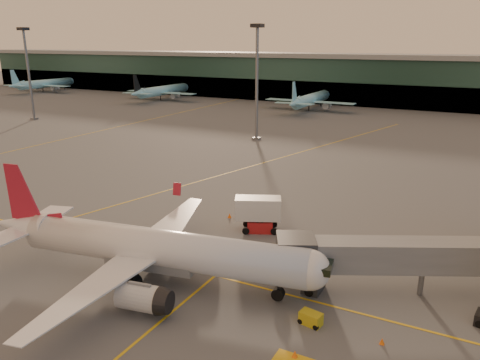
% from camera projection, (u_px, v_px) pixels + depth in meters
% --- Properties ---
extents(ground, '(600.00, 600.00, 0.00)m').
position_uv_depth(ground, '(142.00, 287.00, 43.74)').
color(ground, '#4C4F54').
rests_on(ground, ground).
extents(taxi_markings, '(100.12, 173.00, 0.01)m').
position_uv_depth(taxi_markings, '(268.00, 167.00, 84.74)').
color(taxi_markings, gold).
rests_on(taxi_markings, ground).
extents(terminal, '(400.00, 20.00, 17.60)m').
position_uv_depth(terminal, '(404.00, 81.00, 161.53)').
color(terminal, '#19382D').
rests_on(terminal, ground).
extents(mast_west_far, '(2.40, 2.40, 25.60)m').
position_uv_depth(mast_west_far, '(28.00, 67.00, 132.15)').
color(mast_west_far, slate).
rests_on(mast_west_far, ground).
extents(mast_west_near, '(2.40, 2.40, 25.60)m').
position_uv_depth(mast_west_near, '(257.00, 74.00, 104.38)').
color(mast_west_near, slate).
rests_on(mast_west_near, ground).
extents(distant_aircraft_row, '(225.00, 34.00, 13.00)m').
position_uv_depth(distant_aircraft_row, '(235.00, 105.00, 167.78)').
color(distant_aircraft_row, '#91DEF3').
rests_on(distant_aircraft_row, ground).
extents(main_airplane, '(34.22, 31.04, 10.36)m').
position_uv_depth(main_airplane, '(151.00, 249.00, 43.82)').
color(main_airplane, white).
rests_on(main_airplane, ground).
extents(jet_bridge, '(25.56, 14.61, 5.36)m').
position_uv_depth(jet_bridge, '(439.00, 258.00, 41.41)').
color(jet_bridge, slate).
rests_on(jet_bridge, ground).
extents(catering_truck, '(5.91, 4.40, 4.21)m').
position_uv_depth(catering_truck, '(258.00, 212.00, 55.88)').
color(catering_truck, red).
rests_on(catering_truck, ground).
extents(gpu_cart, '(1.97, 1.39, 1.06)m').
position_uv_depth(gpu_cart, '(311.00, 319.00, 37.78)').
color(gpu_cart, gold).
rests_on(gpu_cart, ground).
extents(cone_nose, '(0.39, 0.39, 0.50)m').
position_uv_depth(cone_nose, '(382.00, 341.00, 35.40)').
color(cone_nose, orange).
rests_on(cone_nose, ground).
extents(cone_tail, '(0.38, 0.38, 0.48)m').
position_uv_depth(cone_tail, '(15.00, 234.00, 55.07)').
color(cone_tail, orange).
rests_on(cone_tail, ground).
extents(cone_wing_left, '(0.47, 0.47, 0.60)m').
position_uv_depth(cone_wing_left, '(230.00, 216.00, 60.66)').
color(cone_wing_left, orange).
rests_on(cone_wing_left, ground).
extents(cone_fwd, '(0.43, 0.43, 0.54)m').
position_uv_depth(cone_fwd, '(295.00, 354.00, 33.92)').
color(cone_fwd, orange).
rests_on(cone_fwd, ground).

